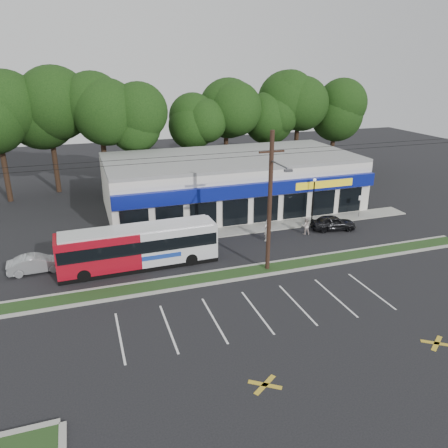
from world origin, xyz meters
name	(u,v)px	position (x,y,z in m)	size (l,w,h in m)	color
ground	(233,282)	(0.00, 0.00, 0.00)	(120.00, 120.00, 0.00)	black
grass_strip	(228,275)	(0.00, 1.00, 0.06)	(40.00, 1.60, 0.12)	#213E19
curb_south	(232,280)	(0.00, 0.15, 0.07)	(40.00, 0.25, 0.14)	#9E9E93
curb_north	(224,270)	(0.00, 1.85, 0.07)	(40.00, 0.25, 0.14)	#9E9E93
sidewalk	(251,228)	(5.00, 9.00, 0.05)	(32.00, 2.20, 0.10)	#9E9E93
strip_mall	(231,181)	(5.50, 15.91, 2.65)	(25.00, 12.55, 5.30)	silver
utility_pole	(268,199)	(2.83, 0.93, 5.41)	(50.00, 2.77, 10.00)	black
lamp_post	(314,195)	(11.00, 8.80, 2.67)	(0.30, 0.30, 4.25)	black
sign_post	(360,202)	(16.00, 8.57, 1.56)	(0.45, 0.10, 2.23)	#59595E
tree_line	(191,114)	(4.00, 26.00, 8.42)	(46.76, 6.76, 11.83)	black
metrobus	(139,246)	(-5.65, 4.50, 1.62)	(11.47, 2.71, 3.07)	#A20C1B
car_dark	(333,223)	(11.84, 6.52, 0.67)	(1.58, 3.93, 1.34)	black
car_silver	(36,264)	(-12.76, 5.98, 0.64)	(1.35, 3.88, 1.28)	#95999C
pedestrian_a	(267,230)	(5.20, 6.00, 0.97)	(0.71, 0.47, 1.94)	silver
pedestrian_b	(306,226)	(9.00, 6.35, 0.78)	(0.76, 0.59, 1.55)	beige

